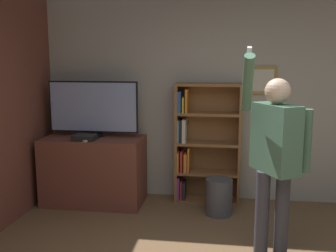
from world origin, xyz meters
TOP-DOWN VIEW (x-y plane):
  - wall_back at (0.00, 2.73)m, footprint 7.00×0.09m
  - tv_ledge at (-1.78, 2.29)m, footprint 1.26×0.64m
  - television at (-1.78, 2.34)m, footprint 1.15×0.22m
  - game_console at (-1.83, 2.13)m, footprint 0.28×0.21m
  - remote_loose at (-1.76, 2.06)m, footprint 0.09×0.14m
  - bookshelf at (-0.41, 2.56)m, footprint 0.83×0.28m
  - person at (0.32, 1.16)m, footprint 0.63×0.58m
  - waste_bin at (-0.18, 2.11)m, footprint 0.32×0.32m

SIDE VIEW (x-z plane):
  - waste_bin at x=-0.18m, z-range 0.00..0.43m
  - tv_ledge at x=-1.78m, z-range 0.00..0.86m
  - bookshelf at x=-0.41m, z-range -0.01..1.54m
  - remote_loose at x=-1.76m, z-range 0.86..0.88m
  - game_console at x=-1.83m, z-range 0.86..0.92m
  - person at x=0.32m, z-range 0.05..2.00m
  - television at x=-1.78m, z-range 0.87..1.58m
  - wall_back at x=0.00m, z-range 0.00..2.70m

